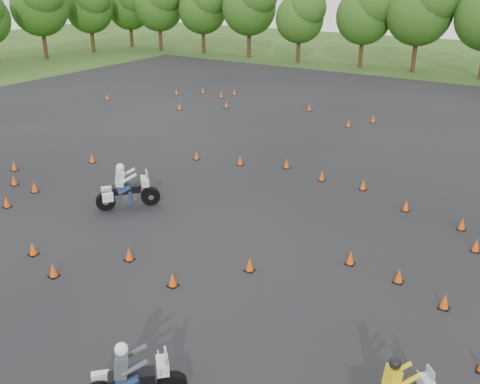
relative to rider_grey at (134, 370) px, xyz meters
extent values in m
plane|color=#2D5119|center=(-3.11, 5.40, -0.91)|extent=(140.00, 140.00, 0.00)
plane|color=black|center=(-3.11, 11.40, -0.91)|extent=(62.00, 62.00, 0.00)
cone|color=#E44B09|center=(-0.79, 6.31, -0.68)|extent=(0.26, 0.26, 0.45)
cone|color=#E44B09|center=(-22.84, 21.88, -0.68)|extent=(0.26, 0.26, 0.45)
cone|color=#E44B09|center=(5.16, 3.69, -0.68)|extent=(0.26, 0.26, 0.45)
cone|color=#E44B09|center=(-16.27, 22.32, -0.68)|extent=(0.26, 0.26, 0.45)
cone|color=#E44B09|center=(-13.13, 11.12, -0.68)|extent=(0.26, 0.26, 0.45)
cone|color=#E44B09|center=(4.48, 13.17, -0.68)|extent=(0.26, 0.26, 0.45)
cone|color=#E44B09|center=(5.25, 11.65, -0.68)|extent=(0.26, 0.26, 0.45)
cone|color=#E44B09|center=(-4.50, 24.41, -0.68)|extent=(0.26, 0.26, 0.45)
cone|color=#E44B09|center=(-4.62, 4.72, -0.68)|extent=(0.26, 0.26, 0.45)
cone|color=#E44B09|center=(-5.95, 2.64, -0.68)|extent=(0.26, 0.26, 0.45)
cone|color=#E44B09|center=(3.56, 8.21, -0.68)|extent=(0.26, 0.26, 0.45)
cone|color=#E44B09|center=(-13.78, 24.57, -0.68)|extent=(0.26, 0.26, 0.45)
cone|color=#E44B09|center=(-3.56, 26.30, -0.68)|extent=(0.26, 0.26, 0.45)
cone|color=#E44B09|center=(-15.50, 8.26, -0.68)|extent=(0.26, 0.26, 0.45)
cone|color=#E44B09|center=(-6.52, 14.84, -0.68)|extent=(0.26, 0.26, 0.45)
cone|color=#E44B09|center=(-15.58, 28.41, -0.68)|extent=(0.26, 0.26, 0.45)
cone|color=#E44B09|center=(-7.70, 3.23, -0.68)|extent=(0.26, 0.26, 0.45)
cone|color=#E44B09|center=(-8.90, 14.36, -0.68)|extent=(0.26, 0.26, 0.45)
cone|color=#E44B09|center=(-2.13, 15.06, -0.68)|extent=(0.26, 0.26, 0.45)
cone|color=#E44B09|center=(-18.04, 27.59, -0.68)|extent=(0.26, 0.26, 0.45)
cone|color=#E44B09|center=(-11.97, 5.28, -0.68)|extent=(0.26, 0.26, 0.45)
cone|color=#E44B09|center=(-19.45, 26.00, -0.68)|extent=(0.26, 0.26, 0.45)
cone|color=#E44B09|center=(1.84, 8.47, -0.68)|extent=(0.26, 0.26, 0.45)
cone|color=#E44B09|center=(-13.83, 7.02, -0.68)|extent=(0.26, 0.26, 0.45)
cone|color=#E44B09|center=(-4.32, 15.70, -0.68)|extent=(0.26, 0.26, 0.45)
cone|color=#E44B09|center=(-0.10, 15.01, -0.68)|extent=(0.26, 0.26, 0.45)
cone|color=#E44B09|center=(5.11, 7.52, -0.68)|extent=(0.26, 0.26, 0.45)
cone|color=#E44B09|center=(-12.34, 6.96, -0.68)|extent=(0.26, 0.26, 0.45)
cone|color=#E44B09|center=(2.19, 13.75, -0.68)|extent=(0.26, 0.26, 0.45)
cone|color=#E44B09|center=(-8.39, 26.94, -0.68)|extent=(0.26, 0.26, 0.45)
cone|color=#E44B09|center=(-2.35, 4.24, -0.68)|extent=(0.26, 0.26, 0.45)
cone|color=#E44B09|center=(-15.94, 27.10, -0.68)|extent=(0.26, 0.26, 0.45)
camera|label=1|loc=(7.03, -6.73, 8.24)|focal=40.00mm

